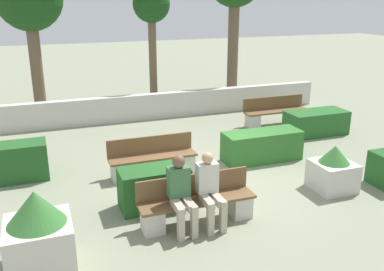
{
  "coord_description": "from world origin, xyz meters",
  "views": [
    {
      "loc": [
        -3.5,
        -8.2,
        3.96
      ],
      "look_at": [
        -0.31,
        0.5,
        0.9
      ],
      "focal_mm": 40.0,
      "sensor_mm": 36.0,
      "label": 1
    }
  ],
  "objects": [
    {
      "name": "hedge_block_near_right",
      "position": [
        4.14,
        1.94,
        0.35
      ],
      "size": [
        1.81,
        0.85,
        0.7
      ],
      "color": "#286028",
      "rests_on": "ground_plane"
    },
    {
      "name": "person_seated_man",
      "position": [
        -0.84,
        -1.86,
        0.75
      ],
      "size": [
        0.38,
        0.64,
        1.35
      ],
      "color": "#B2A893",
      "rests_on": "ground_plane"
    },
    {
      "name": "person_seated_woman",
      "position": [
        -1.38,
        -1.86,
        0.76
      ],
      "size": [
        0.38,
        0.64,
        1.37
      ],
      "color": "#B2A893",
      "rests_on": "ground_plane"
    },
    {
      "name": "bench_right_side",
      "position": [
        3.53,
        3.21,
        0.35
      ],
      "size": [
        2.13,
        0.49,
        0.87
      ],
      "rotation": [
        0.0,
        0.0,
        0.17
      ],
      "color": "brown",
      "rests_on": "ground_plane"
    },
    {
      "name": "tree_center_left",
      "position": [
        0.44,
        6.56,
        3.45
      ],
      "size": [
        1.27,
        1.27,
        4.3
      ],
      "color": "brown",
      "rests_on": "ground_plane"
    },
    {
      "name": "tree_leftmost",
      "position": [
        -3.46,
        7.19,
        3.78
      ],
      "size": [
        2.18,
        2.18,
        4.98
      ],
      "color": "brown",
      "rests_on": "ground_plane"
    },
    {
      "name": "bench_left_side",
      "position": [
        -1.2,
        0.67,
        0.34
      ],
      "size": [
        2.01,
        0.48,
        0.87
      ],
      "rotation": [
        0.0,
        0.0,
        0.06
      ],
      "color": "brown",
      "rests_on": "ground_plane"
    },
    {
      "name": "bench_front",
      "position": [
        -1.03,
        -1.72,
        0.35
      ],
      "size": [
        2.14,
        0.48,
        0.87
      ],
      "color": "brown",
      "rests_on": "ground_plane"
    },
    {
      "name": "hedge_block_near_left",
      "position": [
        -4.03,
        1.45,
        0.42
      ],
      "size": [
        1.13,
        0.68,
        0.84
      ],
      "color": "#235623",
      "rests_on": "ground_plane"
    },
    {
      "name": "ground_plane",
      "position": [
        0.0,
        0.0,
        0.0
      ],
      "size": [
        60.0,
        60.0,
        0.0
      ],
      "primitive_type": "plane",
      "color": "gray"
    },
    {
      "name": "hedge_block_far_left",
      "position": [
        -1.59,
        -0.86,
        0.4
      ],
      "size": [
        1.33,
        0.68,
        0.8
      ],
      "color": "#235623",
      "rests_on": "ground_plane"
    },
    {
      "name": "planter_corner_right",
      "position": [
        2.16,
        -1.41,
        0.44
      ],
      "size": [
        0.82,
        0.82,
        0.99
      ],
      "color": "beige",
      "rests_on": "ground_plane"
    },
    {
      "name": "planter_corner_left",
      "position": [
        -3.72,
        -2.22,
        0.61
      ],
      "size": [
        0.97,
        0.97,
        1.29
      ],
      "color": "beige",
      "rests_on": "ground_plane"
    },
    {
      "name": "perimeter_wall",
      "position": [
        0.0,
        5.27,
        0.42
      ],
      "size": [
        12.32,
        0.3,
        0.84
      ],
      "color": "beige",
      "rests_on": "ground_plane"
    },
    {
      "name": "hedge_block_mid_left",
      "position": [
        1.6,
        0.63,
        0.37
      ],
      "size": [
        1.96,
        0.73,
        0.74
      ],
      "color": "#33702D",
      "rests_on": "ground_plane"
    }
  ]
}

